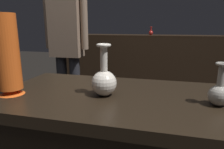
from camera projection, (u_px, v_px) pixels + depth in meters
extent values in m
cube|color=black|center=(120.00, 99.00, 0.98)|extent=(1.20, 0.64, 0.05)
cube|color=black|center=(149.00, 69.00, 3.12)|extent=(2.60, 0.40, 0.95)
cube|color=black|center=(151.00, 36.00, 3.00)|extent=(2.60, 0.40, 0.04)
sphere|color=silver|center=(104.00, 83.00, 0.95)|extent=(0.12, 0.12, 0.12)
cylinder|color=silver|center=(104.00, 59.00, 0.92)|extent=(0.03, 0.03, 0.13)
torus|color=silver|center=(104.00, 45.00, 0.90)|extent=(0.07, 0.07, 0.01)
sphere|color=gray|center=(219.00, 95.00, 0.83)|extent=(0.09, 0.09, 0.09)
cylinder|color=gray|center=(221.00, 76.00, 0.81)|extent=(0.03, 0.03, 0.10)
torus|color=gray|center=(223.00, 64.00, 0.80)|extent=(0.05, 0.05, 0.01)
cone|color=#E55B1E|center=(12.00, 91.00, 0.98)|extent=(0.12, 0.12, 0.03)
cylinder|color=#E55B1E|center=(7.00, 52.00, 0.93)|extent=(0.11, 0.11, 0.35)
sphere|color=red|center=(151.00, 33.00, 2.99)|extent=(0.06, 0.06, 0.06)
cylinder|color=red|center=(151.00, 29.00, 2.98)|extent=(0.02, 0.02, 0.06)
torus|color=red|center=(151.00, 27.00, 2.97)|extent=(0.04, 0.04, 0.01)
cylinder|color=#232328|center=(76.00, 93.00, 2.20)|extent=(0.11, 0.11, 0.81)
cylinder|color=#232328|center=(63.00, 92.00, 2.24)|extent=(0.11, 0.11, 0.81)
cube|color=#846B56|center=(66.00, 25.00, 2.05)|extent=(0.32, 0.18, 0.64)
cylinder|color=#846B56|center=(84.00, 22.00, 2.00)|extent=(0.07, 0.07, 0.54)
cylinder|color=#846B56|center=(48.00, 22.00, 2.09)|extent=(0.07, 0.07, 0.54)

